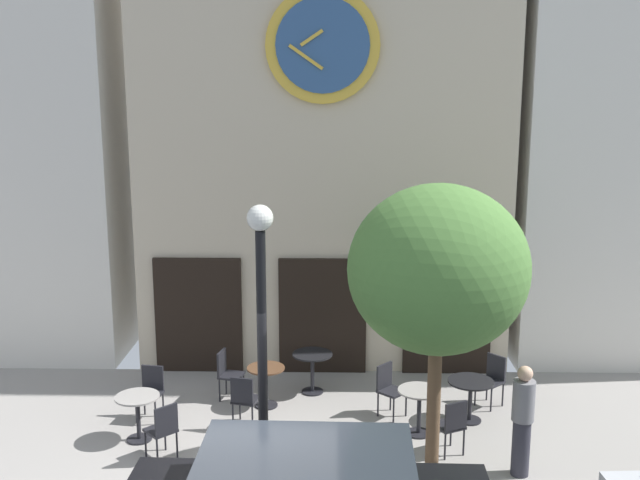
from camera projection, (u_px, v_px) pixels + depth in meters
The scene contains 16 objects.
clock_building at pixel (324, 74), 14.59m from camera, with size 7.30×3.51×11.19m.
street_lamp at pixel (262, 345), 10.23m from camera, with size 0.36×0.36×4.00m.
street_tree at pixel (438, 270), 10.25m from camera, with size 2.54×2.28×4.25m.
cafe_table_near_curb at pixel (138, 409), 11.70m from camera, with size 0.70×0.70×0.75m.
cafe_table_center_right at pixel (266, 379), 12.95m from camera, with size 0.67×0.67×0.72m.
cafe_table_near_door at pixel (312, 364), 13.53m from camera, with size 0.73×0.73×0.76m.
cafe_table_rightmost at pixel (419, 403), 11.89m from camera, with size 0.70×0.70×0.77m.
cafe_table_center at pixel (470, 391), 12.36m from camera, with size 0.77×0.77×0.72m.
cafe_chair_near_lamp at pixel (452, 423), 11.21m from camera, with size 0.53×0.53×0.90m.
cafe_chair_near_tree at pixel (151, 388), 12.50m from camera, with size 0.46×0.46×0.90m.
cafe_chair_left_end at pixel (493, 376), 13.01m from camera, with size 0.57×0.57×0.90m.
cafe_chair_by_entrance at pixel (227, 371), 13.26m from camera, with size 0.47×0.47×0.90m.
cafe_chair_right_end at pixel (163, 427), 11.07m from camera, with size 0.57×0.57×0.90m.
cafe_chair_under_awning at pixel (244, 397), 12.14m from camera, with size 0.48×0.48×0.90m.
cafe_chair_facing_street at pixel (389, 386), 12.60m from camera, with size 0.57×0.57×0.90m.
pedestrian_grey at pixel (522, 419), 10.58m from camera, with size 0.35×0.35×1.67m.
Camera 1 is at (1.20, -8.95, 5.54)m, focal length 41.44 mm.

